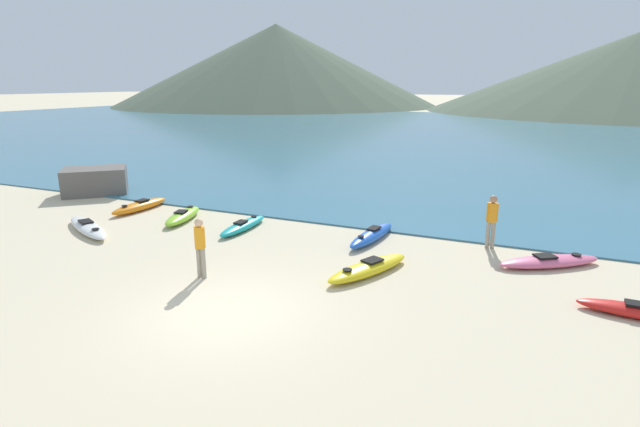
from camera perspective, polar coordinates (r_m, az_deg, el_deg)
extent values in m
plane|color=beige|center=(11.58, -10.61, -11.07)|extent=(400.00, 400.00, 0.00)
cube|color=teal|center=(51.48, 17.49, 8.59)|extent=(160.00, 70.00, 0.06)
cone|color=#4C5B47|center=(113.10, -4.98, 16.52)|extent=(69.23, 69.23, 16.99)
ellipsoid|color=#E5668C|center=(15.41, 24.73, -4.99)|extent=(2.90, 2.33, 0.29)
cube|color=black|center=(15.28, 24.34, -4.45)|extent=(0.68, 0.65, 0.05)
cylinder|color=black|center=(15.85, 27.25, -4.17)|extent=(0.26, 0.26, 0.02)
ellipsoid|color=teal|center=(17.61, -8.79, -1.39)|extent=(0.64, 2.75, 0.29)
cube|color=black|center=(17.46, -9.05, -0.97)|extent=(0.33, 0.50, 0.05)
cylinder|color=black|center=(18.19, -7.57, -0.32)|extent=(0.21, 0.21, 0.02)
ellipsoid|color=blue|center=(16.31, 5.95, -2.49)|extent=(0.88, 3.02, 0.35)
cube|color=black|center=(16.39, 6.19, -1.68)|extent=(0.37, 0.57, 0.05)
cylinder|color=black|center=(15.55, 4.72, -2.60)|extent=(0.20, 0.20, 0.02)
ellipsoid|color=orange|center=(21.29, -19.89, 0.81)|extent=(0.73, 2.83, 0.36)
cube|color=black|center=(21.34, -19.68, 1.42)|extent=(0.37, 0.52, 0.05)
cylinder|color=black|center=(20.74, -21.45, 0.85)|extent=(0.23, 0.23, 0.02)
ellipsoid|color=white|center=(18.96, -25.01, -1.44)|extent=(3.41, 2.16, 0.30)
cube|color=black|center=(19.08, -25.21, -0.82)|extent=(0.73, 0.62, 0.05)
cylinder|color=black|center=(18.02, -24.29, -1.61)|extent=(0.24, 0.24, 0.02)
cube|color=black|center=(13.09, 32.53, -8.72)|extent=(0.49, 0.36, 0.05)
ellipsoid|color=#8CCC2D|center=(19.24, -15.41, -0.27)|extent=(1.36, 2.69, 0.35)
cube|color=black|center=(19.07, -15.60, 0.21)|extent=(0.49, 0.55, 0.05)
cylinder|color=black|center=(19.82, -14.61, 0.78)|extent=(0.24, 0.24, 0.02)
ellipsoid|color=yellow|center=(13.54, 5.57, -6.23)|extent=(1.82, 3.04, 0.32)
cube|color=black|center=(13.58, 6.01, -5.33)|extent=(0.57, 0.65, 0.05)
cylinder|color=black|center=(12.91, 3.15, -6.43)|extent=(0.25, 0.25, 0.02)
cylinder|color=gray|center=(13.54, -13.66, -5.48)|extent=(0.12, 0.12, 0.82)
cylinder|color=gray|center=(13.45, -13.17, -5.58)|extent=(0.12, 0.12, 0.82)
cube|color=orange|center=(13.27, -13.59, -2.70)|extent=(0.27, 0.25, 0.58)
cylinder|color=orange|center=(13.34, -14.01, -2.57)|extent=(0.09, 0.09, 0.55)
cylinder|color=orange|center=(13.20, -13.18, -2.71)|extent=(0.09, 0.09, 0.55)
sphere|color=tan|center=(13.16, -13.70, -1.02)|extent=(0.22, 0.22, 0.22)
cylinder|color=gray|center=(16.30, 18.63, -2.32)|extent=(0.12, 0.12, 0.85)
cylinder|color=gray|center=(16.29, 19.15, -2.37)|extent=(0.12, 0.12, 0.85)
cube|color=orange|center=(16.11, 19.10, 0.12)|extent=(0.28, 0.26, 0.60)
cylinder|color=orange|center=(16.11, 18.66, 0.21)|extent=(0.09, 0.09, 0.57)
cylinder|color=orange|center=(16.09, 19.55, 0.12)|extent=(0.09, 0.09, 0.57)
sphere|color=#A37A5B|center=(16.01, 19.23, 1.57)|extent=(0.23, 0.23, 0.23)
cube|color=#605B56|center=(25.16, -24.30, 3.40)|extent=(3.26, 3.22, 1.20)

